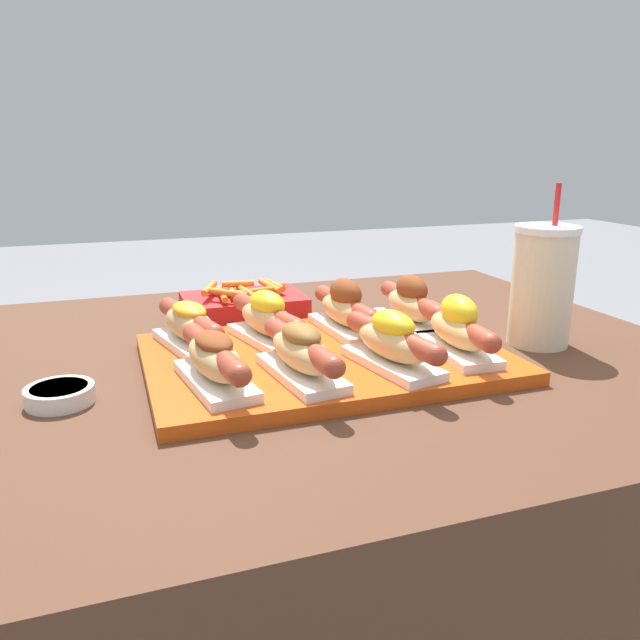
{
  "coord_description": "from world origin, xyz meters",
  "views": [
    {
      "loc": [
        -0.24,
        -0.82,
        0.99
      ],
      "look_at": [
        0.03,
        -0.04,
        0.76
      ],
      "focal_mm": 35.0,
      "sensor_mm": 36.0,
      "label": 1
    }
  ],
  "objects_px": {
    "fries_basket": "(244,303)",
    "drink_cup": "(542,286)",
    "hot_dog_1": "(301,352)",
    "hot_dog_3": "(458,328)",
    "hot_dog_6": "(345,308)",
    "hot_dog_7": "(411,304)",
    "hot_dog_0": "(214,359)",
    "sauce_bowl": "(60,394)",
    "hot_dog_4": "(190,325)",
    "hot_dog_5": "(268,318)",
    "serving_tray": "(325,358)",
    "hot_dog_2": "(392,341)"
  },
  "relations": [
    {
      "from": "hot_dog_0",
      "to": "sauce_bowl",
      "type": "bearing_deg",
      "value": 164.26
    },
    {
      "from": "hot_dog_7",
      "to": "hot_dog_4",
      "type": "bearing_deg",
      "value": 179.11
    },
    {
      "from": "hot_dog_7",
      "to": "drink_cup",
      "type": "height_order",
      "value": "drink_cup"
    },
    {
      "from": "hot_dog_7",
      "to": "fries_basket",
      "type": "distance_m",
      "value": 0.31
    },
    {
      "from": "hot_dog_6",
      "to": "fries_basket",
      "type": "relative_size",
      "value": 0.94
    },
    {
      "from": "serving_tray",
      "to": "hot_dog_2",
      "type": "distance_m",
      "value": 0.11
    },
    {
      "from": "hot_dog_5",
      "to": "hot_dog_7",
      "type": "height_order",
      "value": "hot_dog_7"
    },
    {
      "from": "sauce_bowl",
      "to": "drink_cup",
      "type": "xyz_separation_m",
      "value": [
        0.67,
        0.0,
        0.08
      ]
    },
    {
      "from": "hot_dog_6",
      "to": "hot_dog_2",
      "type": "bearing_deg",
      "value": -90.49
    },
    {
      "from": "hot_dog_1",
      "to": "hot_dog_7",
      "type": "relative_size",
      "value": 0.99
    },
    {
      "from": "serving_tray",
      "to": "hot_dog_0",
      "type": "xyz_separation_m",
      "value": [
        -0.16,
        -0.07,
        0.04
      ]
    },
    {
      "from": "hot_dog_1",
      "to": "hot_dog_4",
      "type": "bearing_deg",
      "value": 124.2
    },
    {
      "from": "sauce_bowl",
      "to": "hot_dog_6",
      "type": "bearing_deg",
      "value": 14.61
    },
    {
      "from": "hot_dog_7",
      "to": "sauce_bowl",
      "type": "relative_size",
      "value": 2.49
    },
    {
      "from": "hot_dog_4",
      "to": "drink_cup",
      "type": "relative_size",
      "value": 0.8
    },
    {
      "from": "hot_dog_1",
      "to": "hot_dog_6",
      "type": "xyz_separation_m",
      "value": [
        0.12,
        0.16,
        0.0
      ]
    },
    {
      "from": "hot_dog_0",
      "to": "hot_dog_4",
      "type": "xyz_separation_m",
      "value": [
        -0.01,
        0.15,
        0.0
      ]
    },
    {
      "from": "hot_dog_1",
      "to": "hot_dog_3",
      "type": "distance_m",
      "value": 0.23
    },
    {
      "from": "hot_dog_4",
      "to": "sauce_bowl",
      "type": "xyz_separation_m",
      "value": [
        -0.17,
        -0.1,
        -0.04
      ]
    },
    {
      "from": "sauce_bowl",
      "to": "fries_basket",
      "type": "relative_size",
      "value": 0.38
    },
    {
      "from": "hot_dog_3",
      "to": "hot_dog_6",
      "type": "height_order",
      "value": "same"
    },
    {
      "from": "drink_cup",
      "to": "fries_basket",
      "type": "height_order",
      "value": "drink_cup"
    },
    {
      "from": "hot_dog_7",
      "to": "sauce_bowl",
      "type": "height_order",
      "value": "hot_dog_7"
    },
    {
      "from": "hot_dog_0",
      "to": "hot_dog_1",
      "type": "distance_m",
      "value": 0.1
    },
    {
      "from": "hot_dog_1",
      "to": "hot_dog_2",
      "type": "distance_m",
      "value": 0.12
    },
    {
      "from": "hot_dog_6",
      "to": "hot_dog_7",
      "type": "bearing_deg",
      "value": -3.17
    },
    {
      "from": "sauce_bowl",
      "to": "drink_cup",
      "type": "distance_m",
      "value": 0.68
    },
    {
      "from": "hot_dog_3",
      "to": "sauce_bowl",
      "type": "height_order",
      "value": "hot_dog_3"
    },
    {
      "from": "hot_dog_3",
      "to": "hot_dog_4",
      "type": "distance_m",
      "value": 0.37
    },
    {
      "from": "hot_dog_3",
      "to": "drink_cup",
      "type": "relative_size",
      "value": 0.82
    },
    {
      "from": "hot_dog_0",
      "to": "hot_dog_6",
      "type": "bearing_deg",
      "value": 34.3
    },
    {
      "from": "hot_dog_0",
      "to": "drink_cup",
      "type": "relative_size",
      "value": 0.81
    },
    {
      "from": "hot_dog_0",
      "to": "drink_cup",
      "type": "xyz_separation_m",
      "value": [
        0.5,
        0.05,
        0.04
      ]
    },
    {
      "from": "fries_basket",
      "to": "drink_cup",
      "type": "bearing_deg",
      "value": -38.91
    },
    {
      "from": "hot_dog_0",
      "to": "hot_dog_2",
      "type": "relative_size",
      "value": 1.01
    },
    {
      "from": "serving_tray",
      "to": "hot_dog_4",
      "type": "bearing_deg",
      "value": 154.67
    },
    {
      "from": "serving_tray",
      "to": "hot_dog_2",
      "type": "height_order",
      "value": "hot_dog_2"
    },
    {
      "from": "hot_dog_1",
      "to": "fries_basket",
      "type": "distance_m",
      "value": 0.37
    },
    {
      "from": "drink_cup",
      "to": "fries_basket",
      "type": "bearing_deg",
      "value": 141.09
    },
    {
      "from": "hot_dog_5",
      "to": "drink_cup",
      "type": "relative_size",
      "value": 0.8
    },
    {
      "from": "serving_tray",
      "to": "hot_dog_3",
      "type": "distance_m",
      "value": 0.18
    },
    {
      "from": "fries_basket",
      "to": "hot_dog_3",
      "type": "bearing_deg",
      "value": -58.83
    },
    {
      "from": "hot_dog_5",
      "to": "sauce_bowl",
      "type": "distance_m",
      "value": 0.29
    },
    {
      "from": "hot_dog_6",
      "to": "hot_dog_7",
      "type": "relative_size",
      "value": 1.0
    },
    {
      "from": "hot_dog_1",
      "to": "sauce_bowl",
      "type": "relative_size",
      "value": 2.47
    },
    {
      "from": "hot_dog_1",
      "to": "hot_dog_4",
      "type": "xyz_separation_m",
      "value": [
        -0.11,
        0.16,
        -0.0
      ]
    },
    {
      "from": "hot_dog_6",
      "to": "sauce_bowl",
      "type": "xyz_separation_m",
      "value": [
        -0.4,
        -0.1,
        -0.04
      ]
    },
    {
      "from": "hot_dog_3",
      "to": "hot_dog_5",
      "type": "relative_size",
      "value": 1.02
    },
    {
      "from": "hot_dog_4",
      "to": "fries_basket",
      "type": "xyz_separation_m",
      "value": [
        0.12,
        0.21,
        -0.03
      ]
    },
    {
      "from": "hot_dog_6",
      "to": "hot_dog_0",
      "type": "bearing_deg",
      "value": -145.7
    }
  ]
}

